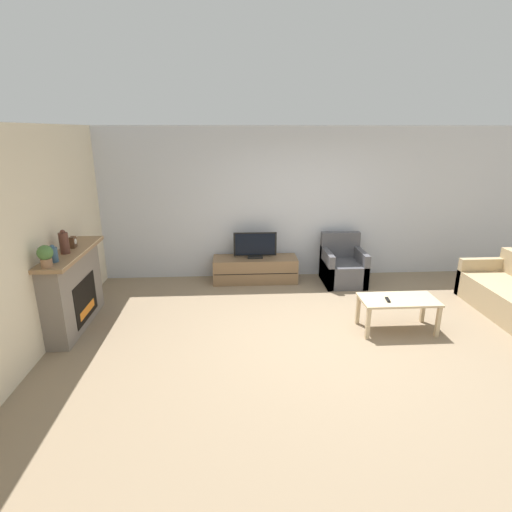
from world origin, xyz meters
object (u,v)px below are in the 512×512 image
at_px(tv, 255,246).
at_px(armchair, 343,267).
at_px(fireplace, 73,288).
at_px(mantel_vase_centre_left, 64,242).
at_px(mantel_vase_left, 53,254).
at_px(tv_stand, 255,269).
at_px(mantel_clock, 73,242).
at_px(coffee_table, 398,303).
at_px(potted_plant, 45,255).
at_px(remote, 388,300).

height_order(tv, armchair, tv).
xyz_separation_m(fireplace, mantel_vase_centre_left, (0.02, -0.12, 0.68)).
bearing_deg(mantel_vase_centre_left, armchair, 20.48).
distance_m(mantel_vase_left, tv_stand, 3.42).
height_order(mantel_vase_centre_left, mantel_clock, mantel_vase_centre_left).
height_order(tv, coffee_table, tv).
bearing_deg(mantel_clock, armchair, 17.11).
xyz_separation_m(fireplace, potted_plant, (0.02, -0.66, 0.68)).
distance_m(mantel_vase_centre_left, remote, 4.29).
height_order(fireplace, mantel_clock, mantel_clock).
bearing_deg(tv, potted_plant, -138.79).
bearing_deg(mantel_clock, remote, -8.01).
relative_size(mantel_clock, armchair, 0.17).
distance_m(mantel_vase_left, mantel_vase_centre_left, 0.35).
bearing_deg(armchair, mantel_vase_centre_left, -159.52).
xyz_separation_m(mantel_vase_centre_left, coffee_table, (4.38, -0.27, -0.84)).
height_order(fireplace, remote, fireplace).
bearing_deg(tv, fireplace, -148.42).
bearing_deg(coffee_table, mantel_clock, 172.89).
distance_m(fireplace, mantel_vase_left, 0.79).
distance_m(potted_plant, tv_stand, 3.55).
bearing_deg(armchair, mantel_vase_left, -155.38).
relative_size(mantel_vase_centre_left, armchair, 0.37).
relative_size(mantel_clock, tv_stand, 0.10).
bearing_deg(potted_plant, mantel_vase_left, 90.00).
relative_size(mantel_vase_left, remote, 1.40).
height_order(mantel_vase_left, coffee_table, mantel_vase_left).
xyz_separation_m(fireplace, mantel_vase_left, (0.02, -0.46, 0.63)).
relative_size(potted_plant, coffee_table, 0.26).
distance_m(coffee_table, remote, 0.19).
bearing_deg(remote, mantel_vase_centre_left, -177.28).
bearing_deg(fireplace, potted_plant, -88.55).
height_order(mantel_vase_left, mantel_clock, mantel_vase_left).
bearing_deg(fireplace, coffee_table, -5.08).
xyz_separation_m(mantel_vase_left, armchair, (4.12, 1.89, -0.91)).
relative_size(potted_plant, remote, 1.72).
bearing_deg(potted_plant, coffee_table, 3.50).
height_order(mantel_clock, coffee_table, mantel_clock).
relative_size(tv, coffee_table, 0.75).
bearing_deg(potted_plant, tv_stand, 41.24).
bearing_deg(coffee_table, remote, -164.53).
bearing_deg(mantel_vase_left, tv, 38.67).
distance_m(fireplace, potted_plant, 0.95).
xyz_separation_m(tv, remote, (1.65, -2.02, -0.18)).
bearing_deg(tv_stand, tv, -90.00).
distance_m(mantel_vase_centre_left, armchair, 4.50).
relative_size(mantel_vase_centre_left, mantel_clock, 2.11).
bearing_deg(tv_stand, potted_plant, -138.76).
bearing_deg(armchair, remote, -87.17).
relative_size(tv, remote, 4.96).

